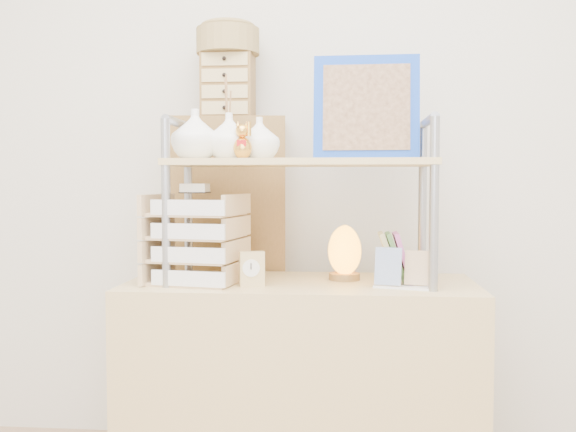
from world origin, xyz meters
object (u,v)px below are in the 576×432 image
Objects in this scene: letter_tray at (196,244)px; desk at (301,389)px; cabinet at (230,285)px; salt_lamp at (345,252)px.

desk is at bearing 9.22° from letter_tray.
cabinet is 0.58m from salt_lamp.
desk is 0.50m from salt_lamp.
cabinet is (-0.31, 0.37, 0.30)m from desk.
salt_lamp is (0.46, -0.31, 0.17)m from cabinet.
cabinet is at bearing 130.28° from desk.
desk is 3.54× the size of letter_tray.
desk is 0.89× the size of cabinet.
letter_tray is (-0.35, -0.06, 0.51)m from desk.
desk is 0.57m from cabinet.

